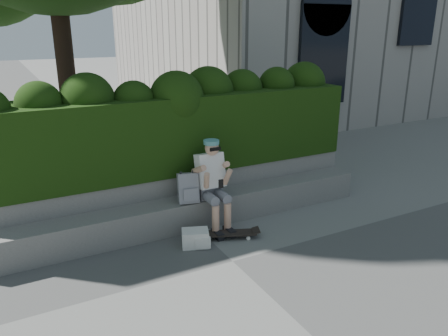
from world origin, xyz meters
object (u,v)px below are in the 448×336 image
person (212,181)px  backpack_plaid (188,188)px  skateboard (227,234)px  backpack_ground (195,238)px

person → backpack_plaid: size_ratio=3.09×
skateboard → backpack_ground: (-0.51, 0.01, 0.05)m
person → backpack_ground: 0.92m
person → skateboard: 0.82m
skateboard → backpack_plaid: backpack_plaid is taller
person → skateboard: person is taller
backpack_plaid → person: bearing=0.6°
person → skateboard: size_ratio=1.60×
backpack_plaid → backpack_ground: (-0.14, -0.53, -0.55)m
backpack_plaid → backpack_ground: backpack_plaid is taller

